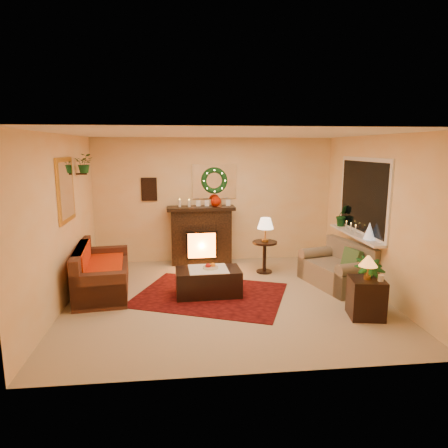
{
  "coord_description": "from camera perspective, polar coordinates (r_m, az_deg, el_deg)",
  "views": [
    {
      "loc": [
        -0.71,
        -6.1,
        2.4
      ],
      "look_at": [
        0.0,
        0.35,
        1.15
      ],
      "focal_mm": 32.0,
      "sensor_mm": 36.0,
      "label": 1
    }
  ],
  "objects": [
    {
      "name": "wall_back",
      "position": [
        8.46,
        -1.41,
        3.41
      ],
      "size": [
        5.0,
        5.0,
        0.0
      ],
      "primitive_type": "plane",
      "color": "#EFD88C",
      "rests_on": "ground"
    },
    {
      "name": "lamp_tiffany",
      "position": [
        5.98,
        19.86,
        -5.82
      ],
      "size": [
        0.26,
        0.26,
        0.38
      ],
      "primitive_type": "cone",
      "color": "#FFB63F",
      "rests_on": "end_table_square"
    },
    {
      "name": "ceiling",
      "position": [
        6.15,
        0.37,
        12.76
      ],
      "size": [
        5.0,
        5.0,
        0.0
      ],
      "primitive_type": "plane",
      "color": "white",
      "rests_on": "ground"
    },
    {
      "name": "window_sill",
      "position": [
        7.49,
        18.23,
        -1.44
      ],
      "size": [
        0.22,
        1.86,
        0.04
      ],
      "primitive_type": "cube",
      "color": "white",
      "rests_on": "wall_right"
    },
    {
      "name": "floor_palm",
      "position": [
        6.27,
        19.84,
        -7.89
      ],
      "size": [
        1.56,
        1.56,
        2.47
      ],
      "primitive_type": "imported",
      "rotation": [
        0.0,
        0.0,
        0.13
      ],
      "color": "black",
      "rests_on": "floor"
    },
    {
      "name": "coffee_table",
      "position": [
        6.63,
        -2.27,
        -8.4
      ],
      "size": [
        1.07,
        0.62,
        0.44
      ],
      "primitive_type": "cube",
      "rotation": [
        0.0,
        0.0,
        0.04
      ],
      "color": "#552818",
      "rests_on": "floor"
    },
    {
      "name": "floor",
      "position": [
        6.6,
        0.34,
        -10.44
      ],
      "size": [
        5.0,
        5.0,
        0.0
      ],
      "primitive_type": "plane",
      "color": "beige",
      "rests_on": "ground"
    },
    {
      "name": "hanging_plant",
      "position": [
        7.35,
        -19.22,
        6.94
      ],
      "size": [
        0.33,
        0.28,
        0.36
      ],
      "primitive_type": "imported",
      "color": "#194719",
      "rests_on": "wall_left"
    },
    {
      "name": "mini_tree",
      "position": [
        7.05,
        20.06,
        -0.89
      ],
      "size": [
        0.18,
        0.18,
        0.28
      ],
      "primitive_type": "cone",
      "color": "white",
      "rests_on": "window_sill"
    },
    {
      "name": "red_throw",
      "position": [
        7.2,
        -17.26,
        -5.28
      ],
      "size": [
        0.74,
        1.2,
        0.02
      ],
      "primitive_type": "cube",
      "color": "#B52531",
      "rests_on": "sofa"
    },
    {
      "name": "sill_plant",
      "position": [
        8.08,
        16.53,
        1.07
      ],
      "size": [
        0.3,
        0.24,
        0.55
      ],
      "primitive_type": "imported",
      "color": "#26532A",
      "rests_on": "window_sill"
    },
    {
      "name": "wall_front",
      "position": [
        4.07,
        4.02,
        -4.79
      ],
      "size": [
        5.0,
        5.0,
        0.0
      ],
      "primitive_type": "plane",
      "color": "#EFD88C",
      "rests_on": "ground"
    },
    {
      "name": "end_table_square",
      "position": [
        6.14,
        19.63,
        -10.04
      ],
      "size": [
        0.54,
        0.54,
        0.57
      ],
      "primitive_type": "cube",
      "rotation": [
        0.0,
        0.0,
        -0.17
      ],
      "color": "black",
      "rests_on": "floor"
    },
    {
      "name": "window_glass",
      "position": [
        7.42,
        19.18,
        3.72
      ],
      "size": [
        0.02,
        1.7,
        1.22
      ],
      "primitive_type": "cube",
      "color": "black",
      "rests_on": "wall_right"
    },
    {
      "name": "mantel_mirror",
      "position": [
        8.39,
        -1.41,
        6.1
      ],
      "size": [
        0.92,
        0.02,
        0.72
      ],
      "primitive_type": "cube",
      "color": "white",
      "rests_on": "wall_back"
    },
    {
      "name": "gold_mirror",
      "position": [
        6.68,
        -21.69,
        4.54
      ],
      "size": [
        0.03,
        0.84,
        1.0
      ],
      "primitive_type": "cube",
      "color": "gold",
      "rests_on": "wall_left"
    },
    {
      "name": "fruit_bowl",
      "position": [
        6.58,
        -1.95,
        -6.35
      ],
      "size": [
        0.25,
        0.25,
        0.06
      ],
      "primitive_type": "cylinder",
      "color": "beige",
      "rests_on": "coffee_table"
    },
    {
      "name": "sofa",
      "position": [
        7.05,
        -16.97,
        -5.81
      ],
      "size": [
        1.0,
        1.9,
        0.78
      ],
      "primitive_type": "cube",
      "rotation": [
        0.0,
        0.0,
        0.11
      ],
      "color": "brown",
      "rests_on": "floor"
    },
    {
      "name": "wall_left",
      "position": [
        6.46,
        -22.27,
        0.27
      ],
      "size": [
        4.5,
        4.5,
        0.0
      ],
      "primitive_type": "plane",
      "color": "#EFD88C",
      "rests_on": "ground"
    },
    {
      "name": "lamp_cream",
      "position": [
        7.65,
        5.93,
        -0.62
      ],
      "size": [
        0.31,
        0.31,
        0.48
      ],
      "primitive_type": "cone",
      "color": "beige",
      "rests_on": "side_table_round"
    },
    {
      "name": "fireplace",
      "position": [
        8.36,
        -3.28,
        -1.91
      ],
      "size": [
        1.25,
        0.42,
        1.13
      ],
      "primitive_type": "cube",
      "rotation": [
        0.0,
        0.0,
        0.03
      ],
      "color": "black",
      "rests_on": "floor"
    },
    {
      "name": "side_table_round",
      "position": [
        7.8,
        5.8,
        -4.59
      ],
      "size": [
        0.48,
        0.48,
        0.62
      ],
      "primitive_type": "cylinder",
      "rotation": [
        0.0,
        0.0,
        0.0
      ],
      "color": "#4D2910",
      "rests_on": "floor"
    },
    {
      "name": "mantel_candle_a",
      "position": [
        8.23,
        -6.34,
        2.86
      ],
      "size": [
        0.06,
        0.06,
        0.18
      ],
      "primitive_type": "cylinder",
      "color": "white",
      "rests_on": "fireplace"
    },
    {
      "name": "wreath",
      "position": [
        8.35,
        -1.39,
        6.22
      ],
      "size": [
        0.55,
        0.11,
        0.55
      ],
      "primitive_type": "torus",
      "rotation": [
        1.57,
        0.0,
        0.0
      ],
      "color": "#194719",
      "rests_on": "wall_back"
    },
    {
      "name": "wall_art",
      "position": [
        8.4,
        -10.65,
        4.9
      ],
      "size": [
        0.32,
        0.03,
        0.48
      ],
      "primitive_type": "cube",
      "color": "#381E11",
      "rests_on": "wall_back"
    },
    {
      "name": "area_rug",
      "position": [
        6.69,
        -1.97,
        -10.06
      ],
      "size": [
        2.81,
        2.48,
        0.01
      ],
      "primitive_type": "cube",
      "rotation": [
        0.0,
        0.0,
        -0.38
      ],
      "color": "#470809",
      "rests_on": "floor"
    },
    {
      "name": "window_frame",
      "position": [
        7.43,
        19.28,
        3.72
      ],
      "size": [
        0.03,
        1.86,
        1.36
      ],
      "primitive_type": "cube",
      "color": "white",
      "rests_on": "wall_right"
    },
    {
      "name": "loveseat",
      "position": [
        7.28,
        15.8,
        -5.3
      ],
      "size": [
        1.08,
        1.47,
        0.76
      ],
      "primitive_type": "cube",
      "rotation": [
        0.0,
        0.0,
        0.26
      ],
      "color": "gray",
      "rests_on": "floor"
    },
    {
      "name": "mantel_candle_b",
      "position": [
        8.19,
        -5.01,
        2.85
      ],
      "size": [
        0.06,
        0.06,
        0.17
      ],
      "primitive_type": "cylinder",
      "color": "#F1E7BB",
      "rests_on": "fireplace"
    },
    {
      "name": "poinsettia",
      "position": [
        8.23,
        -1.17,
        3.21
      ],
      "size": [
        0.22,
        0.22,
        0.22
      ],
      "primitive_type": "sphere",
      "color": "#A41700",
      "rests_on": "fireplace"
    },
    {
      "name": "wall_right",
      "position": [
        6.98,
        21.18,
        1.09
      ],
      "size": [
        4.5,
        4.5,
        0.0
      ],
      "primitive_type": "plane",
      "color": "#EFD88C",
      "rests_on": "ground"
    }
  ]
}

